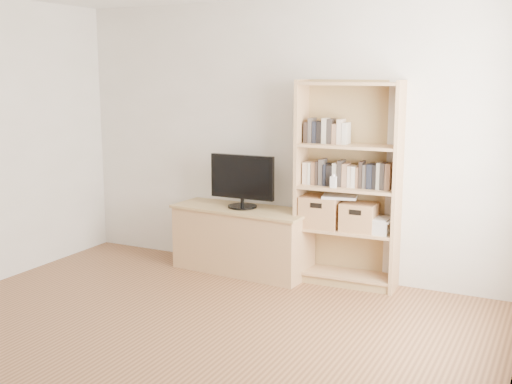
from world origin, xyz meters
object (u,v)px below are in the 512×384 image
Objects in this scene: baby_monitor at (333,182)px; tv_stand at (243,241)px; bookshelf at (348,185)px; basket_right at (359,217)px; television at (242,181)px; basket_left at (321,211)px; laptop at (340,197)px.

tv_stand is at bearing 179.75° from baby_monitor.
baby_monitor is (-0.10, -0.11, 0.03)m from bookshelf.
basket_right is (0.21, 0.11, -0.32)m from baby_monitor.
television is at bearing 179.75° from baby_monitor.
basket_right is (0.11, -0.00, -0.29)m from bookshelf.
tv_stand is 0.72× the size of bookshelf.
basket_left is at bearing -178.98° from basket_right.
bookshelf reaches higher than basket_right.
basket_left is at bearing -178.81° from bookshelf.
basket_left is at bearing 149.25° from baby_monitor.
baby_monitor is 0.33× the size of basket_right.
basket_right is at bearing -0.32° from basket_left.
television is at bearing 0.00° from tv_stand.
laptop is (0.96, 0.07, 0.51)m from tv_stand.
laptop is at bearing 3.34° from television.
television is 0.97m from laptop.
baby_monitor is at bearing -34.48° from basket_left.
television reaches higher than basket_left.
television is (-1.03, -0.08, -0.04)m from bookshelf.
basket_left is 1.14× the size of laptop.
laptop is at bearing -168.11° from bookshelf.
baby_monitor is (0.93, -0.02, 0.07)m from television.
television is 6.39× the size of baby_monitor.
television is at bearing -177.04° from basket_right.
baby_monitor is 0.35m from basket_left.
baby_monitor is 0.40m from basket_right.
tv_stand is 4.35× the size of laptop.
bookshelf reaches higher than laptop.
baby_monitor is at bearing -2.08° from television.
basket_right is 1.00× the size of laptop.
tv_stand is 1.20m from basket_right.
television is 2.14× the size of laptop.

